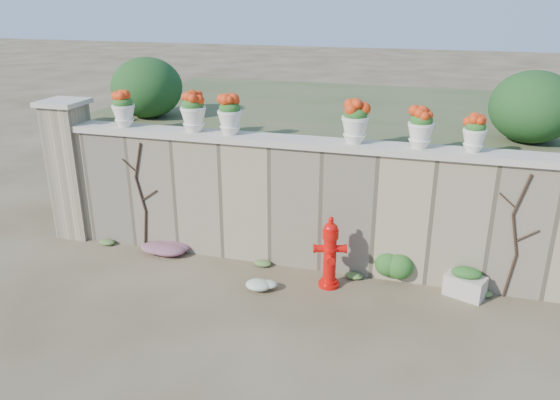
% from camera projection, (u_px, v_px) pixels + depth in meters
% --- Properties ---
extents(ground, '(80.00, 80.00, 0.00)m').
position_uv_depth(ground, '(264.00, 320.00, 7.45)').
color(ground, '#493B24').
rests_on(ground, ground).
extents(stone_wall, '(8.00, 0.40, 2.00)m').
position_uv_depth(stone_wall, '(298.00, 206.00, 8.71)').
color(stone_wall, '#988665').
rests_on(stone_wall, ground).
extents(wall_cap, '(8.10, 0.52, 0.10)m').
position_uv_depth(wall_cap, '(298.00, 142.00, 8.34)').
color(wall_cap, beige).
rests_on(wall_cap, stone_wall).
extents(gate_pillar, '(0.72, 0.72, 2.48)m').
position_uv_depth(gate_pillar, '(72.00, 169.00, 9.70)').
color(gate_pillar, '#988665').
rests_on(gate_pillar, ground).
extents(raised_fill, '(9.00, 6.00, 2.00)m').
position_uv_depth(raised_fill, '(335.00, 153.00, 11.58)').
color(raised_fill, '#384C23').
rests_on(raised_fill, ground).
extents(back_shrub_left, '(1.30, 1.30, 1.10)m').
position_uv_depth(back_shrub_left, '(147.00, 88.00, 10.07)').
color(back_shrub_left, '#143814').
rests_on(back_shrub_left, raised_fill).
extents(back_shrub_right, '(1.30, 1.30, 1.10)m').
position_uv_depth(back_shrub_right, '(533.00, 107.00, 8.35)').
color(back_shrub_right, '#143814').
rests_on(back_shrub_right, raised_fill).
extents(vine_left, '(0.60, 0.04, 1.91)m').
position_uv_depth(vine_left, '(141.00, 195.00, 9.21)').
color(vine_left, black).
rests_on(vine_left, ground).
extents(vine_right, '(0.60, 0.04, 1.91)m').
position_uv_depth(vine_right, '(515.00, 235.00, 7.68)').
color(vine_right, black).
rests_on(vine_right, ground).
extents(fire_hydrant, '(0.49, 0.35, 1.13)m').
position_uv_depth(fire_hydrant, '(330.00, 252.00, 8.12)').
color(fire_hydrant, red).
rests_on(fire_hydrant, ground).
extents(planter_box, '(0.64, 0.51, 0.46)m').
position_uv_depth(planter_box, '(465.00, 283.00, 7.98)').
color(planter_box, beige).
rests_on(planter_box, ground).
extents(green_shrub, '(0.63, 0.56, 0.60)m').
position_uv_depth(green_shrub, '(396.00, 265.00, 8.31)').
color(green_shrub, '#1E5119').
rests_on(green_shrub, ground).
extents(magenta_clump, '(0.91, 0.60, 0.24)m').
position_uv_depth(magenta_clump, '(162.00, 247.00, 9.33)').
color(magenta_clump, '#AF2380').
rests_on(magenta_clump, ground).
extents(white_flowers, '(0.54, 0.43, 0.19)m').
position_uv_depth(white_flowers, '(264.00, 285.00, 8.16)').
color(white_flowers, white).
rests_on(white_flowers, ground).
extents(urn_pot_0, '(0.37, 0.37, 0.58)m').
position_uv_depth(urn_pot_0, '(123.00, 109.00, 8.99)').
color(urn_pot_0, silver).
rests_on(urn_pot_0, wall_cap).
extents(urn_pot_1, '(0.41, 0.41, 0.64)m').
position_uv_depth(urn_pot_1, '(193.00, 112.00, 8.66)').
color(urn_pot_1, silver).
rests_on(urn_pot_1, wall_cap).
extents(urn_pot_2, '(0.39, 0.39, 0.61)m').
position_uv_depth(urn_pot_2, '(230.00, 115.00, 8.50)').
color(urn_pot_2, silver).
rests_on(urn_pot_2, wall_cap).
extents(urn_pot_3, '(0.41, 0.41, 0.64)m').
position_uv_depth(urn_pot_3, '(355.00, 122.00, 7.99)').
color(urn_pot_3, silver).
rests_on(urn_pot_3, wall_cap).
extents(urn_pot_4, '(0.37, 0.37, 0.58)m').
position_uv_depth(urn_pot_4, '(421.00, 128.00, 7.75)').
color(urn_pot_4, silver).
rests_on(urn_pot_4, wall_cap).
extents(urn_pot_5, '(0.33, 0.33, 0.52)m').
position_uv_depth(urn_pot_5, '(475.00, 134.00, 7.57)').
color(urn_pot_5, silver).
rests_on(urn_pot_5, wall_cap).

